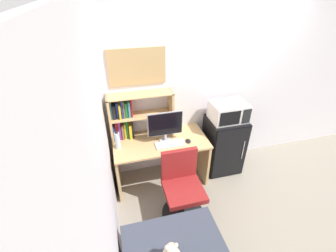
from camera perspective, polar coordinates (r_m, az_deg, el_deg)
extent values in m
cube|color=silver|center=(3.71, 16.78, 9.52)|extent=(6.40, 0.04, 2.60)
cube|color=silver|center=(1.88, -15.66, -15.28)|extent=(0.04, 4.40, 2.60)
cube|color=tan|center=(3.26, -1.85, -3.87)|extent=(1.32, 0.66, 0.03)
cube|color=tan|center=(3.44, -12.36, -10.40)|extent=(0.04, 0.59, 0.72)
cube|color=tan|center=(3.65, 8.18, -7.08)|extent=(0.04, 0.59, 0.72)
cube|color=tan|center=(3.19, -14.09, 1.55)|extent=(0.03, 0.25, 0.65)
cube|color=tan|center=(3.28, 0.71, 3.50)|extent=(0.03, 0.25, 0.65)
cube|color=tan|center=(3.07, -6.96, 7.73)|extent=(0.88, 0.25, 0.01)
cube|color=tan|center=(3.20, -6.60, 2.71)|extent=(0.81, 0.25, 0.01)
cube|color=navy|center=(3.31, -13.18, -1.27)|extent=(0.02, 0.19, 0.24)
cube|color=#B21E1E|center=(3.32, -12.59, -0.89)|extent=(0.03, 0.14, 0.27)
cube|color=purple|center=(3.31, -11.93, -0.64)|extent=(0.03, 0.15, 0.29)
cube|color=brown|center=(3.32, -11.16, -1.05)|extent=(0.03, 0.16, 0.23)
cube|color=gold|center=(3.32, -10.61, -0.86)|extent=(0.02, 0.15, 0.24)
cube|color=#197233|center=(3.31, -10.14, -0.33)|extent=(0.03, 0.15, 0.30)
cube|color=gold|center=(3.32, -9.37, -0.87)|extent=(0.04, 0.18, 0.22)
cube|color=black|center=(3.32, -8.83, -0.25)|extent=(0.02, 0.15, 0.28)
cube|color=teal|center=(3.15, -13.98, 4.23)|extent=(0.02, 0.14, 0.26)
cube|color=black|center=(3.16, -13.27, 3.73)|extent=(0.04, 0.16, 0.20)
cube|color=navy|center=(3.16, -12.52, 4.08)|extent=(0.03, 0.14, 0.22)
cube|color=gold|center=(3.15, -11.89, 3.92)|extent=(0.03, 0.19, 0.21)
cube|color=navy|center=(3.14, -11.38, 4.48)|extent=(0.02, 0.17, 0.26)
cube|color=brown|center=(3.15, -10.93, 4.34)|extent=(0.02, 0.16, 0.23)
cube|color=#197233|center=(3.16, -10.31, 4.29)|extent=(0.04, 0.16, 0.21)
cube|color=teal|center=(3.15, -9.66, 4.43)|extent=(0.03, 0.18, 0.23)
cube|color=#B21E1E|center=(3.15, -9.12, 4.75)|extent=(0.02, 0.16, 0.25)
cylinder|color=#B7B7BC|center=(3.24, -0.64, -3.53)|extent=(0.17, 0.17, 0.02)
cylinder|color=#B7B7BC|center=(3.21, -0.65, -2.71)|extent=(0.04, 0.04, 0.10)
cube|color=#B7B7BC|center=(3.10, -0.69, 0.53)|extent=(0.49, 0.01, 0.35)
cube|color=black|center=(3.09, -0.67, 0.49)|extent=(0.46, 0.02, 0.33)
cube|color=silver|center=(3.17, 0.53, -4.49)|extent=(0.41, 0.16, 0.02)
ellipsoid|color=black|center=(3.23, 5.00, -3.69)|extent=(0.07, 0.10, 0.03)
cylinder|color=silver|center=(3.12, -12.34, -3.52)|extent=(0.07, 0.07, 0.24)
cylinder|color=black|center=(3.05, -12.62, -1.54)|extent=(0.04, 0.04, 0.02)
cube|color=black|center=(3.76, 13.46, -4.46)|extent=(0.55, 0.48, 0.92)
cube|color=black|center=(3.59, 15.20, -6.72)|extent=(0.52, 0.01, 0.88)
cylinder|color=#B2B2B7|center=(3.65, 18.04, -5.70)|extent=(0.01, 0.01, 0.32)
cube|color=silver|center=(3.45, 14.69, 3.47)|extent=(0.51, 0.37, 0.27)
cube|color=black|center=(3.27, 15.10, 1.77)|extent=(0.30, 0.01, 0.21)
cube|color=black|center=(3.40, 18.85, 2.28)|extent=(0.12, 0.01, 0.22)
cylinder|color=black|center=(3.30, 3.62, -20.64)|extent=(0.55, 0.55, 0.04)
cylinder|color=black|center=(3.14, 3.75, -18.35)|extent=(0.04, 0.04, 0.42)
cube|color=maroon|center=(2.97, 3.91, -15.56)|extent=(0.48, 0.48, 0.07)
cube|color=maroon|center=(2.94, 2.76, -9.28)|extent=(0.45, 0.06, 0.42)
sphere|color=beige|center=(2.24, 0.85, -28.07)|extent=(0.11, 0.11, 0.11)
sphere|color=beige|center=(2.20, -0.27, -27.79)|extent=(0.04, 0.04, 0.04)
sphere|color=beige|center=(2.21, 1.99, -27.32)|extent=(0.04, 0.04, 0.04)
cube|color=tan|center=(3.05, -7.67, 14.25)|extent=(0.74, 0.02, 0.48)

